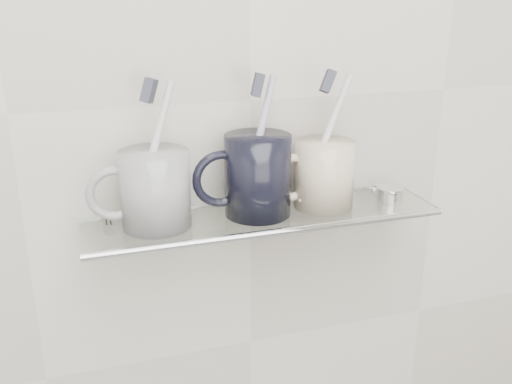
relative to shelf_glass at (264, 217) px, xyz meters
name	(u,v)px	position (x,y,z in m)	size (l,w,h in m)	color
wall_back	(250,100)	(0.00, 0.06, 0.15)	(2.50, 2.50, 0.00)	beige
shelf_glass	(264,217)	(0.00, 0.00, 0.00)	(0.50, 0.12, 0.01)	silver
shelf_rail	(277,232)	(0.00, -0.06, 0.00)	(0.01, 0.01, 0.50)	silver
bracket_left	(109,229)	(-0.21, 0.05, -0.01)	(0.02, 0.02, 0.03)	silver
bracket_right	(379,198)	(0.21, 0.05, -0.01)	(0.02, 0.02, 0.03)	silver
mug_left	(155,189)	(-0.15, 0.00, 0.06)	(0.09, 0.09, 0.10)	silver
mug_left_handle	(115,193)	(-0.20, 0.00, 0.06)	(0.07, 0.07, 0.01)	silver
toothbrush_left	(153,153)	(-0.15, 0.00, 0.10)	(0.01, 0.01, 0.19)	silver
bristles_left	(149,90)	(-0.15, 0.00, 0.19)	(0.01, 0.02, 0.03)	#323541
mug_center	(258,175)	(-0.01, 0.00, 0.06)	(0.09, 0.09, 0.11)	black
mug_center_handle	(221,179)	(-0.06, 0.00, 0.06)	(0.08, 0.08, 0.01)	black
toothbrush_center	(258,144)	(-0.01, 0.00, 0.10)	(0.01, 0.01, 0.19)	#B1ADD0
bristles_center	(258,85)	(-0.01, 0.00, 0.19)	(0.01, 0.02, 0.03)	#323541
mug_right	(324,174)	(0.09, 0.00, 0.05)	(0.09, 0.09, 0.10)	beige
mug_right_handle	(292,178)	(0.04, 0.00, 0.05)	(0.07, 0.07, 0.01)	beige
toothbrush_right	(326,139)	(0.09, 0.00, 0.10)	(0.01, 0.01, 0.19)	silver
bristles_right	(328,81)	(0.09, 0.00, 0.19)	(0.01, 0.02, 0.03)	#323541
chrome_cap	(390,193)	(0.20, 0.00, 0.01)	(0.04, 0.04, 0.02)	silver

